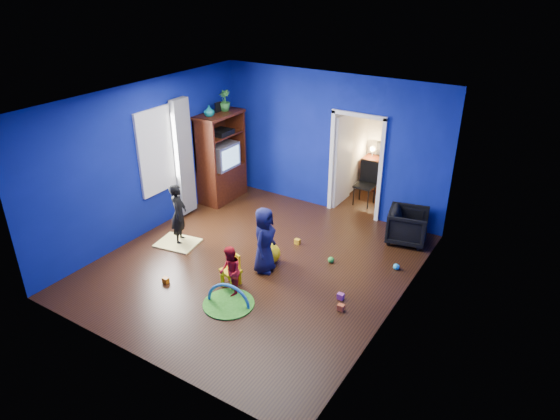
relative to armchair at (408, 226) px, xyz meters
The scene contains 34 objects.
floor 2.97m from the armchair, 131.72° to the right, with size 5.00×5.50×0.01m, color black.
ceiling 3.91m from the armchair, 131.72° to the right, with size 5.00×5.50×0.01m, color white.
wall_back 2.32m from the armchair, 164.34° to the left, with size 5.00×0.02×2.90m, color navy.
wall_front 5.44m from the armchair, 111.62° to the right, with size 5.00×0.02×2.90m, color navy.
wall_left 5.10m from the armchair, 153.75° to the right, with size 0.02×5.50×2.90m, color navy.
wall_right 2.53m from the armchair, 76.25° to the right, with size 0.02×5.50×2.90m, color navy.
alcove 2.18m from the armchair, 133.70° to the left, with size 1.00×1.75×2.50m, color silver, non-canonical shape.
armchair is the anchor object (origin of this frame).
child_black 4.30m from the armchair, 147.68° to the right, with size 0.43×0.28×1.18m, color black.
child_navy 2.86m from the armchair, 127.44° to the right, with size 0.57×0.37×1.17m, color #0F143A.
toddler_red 3.62m from the armchair, 119.84° to the right, with size 0.41×0.32×0.84m, color red.
vase 4.57m from the armchair, behind, with size 0.22×0.22×0.23m, color #0B4C5F.
potted_plant 4.57m from the armchair, behind, with size 0.24×0.24×0.44m, color #31812F.
tv_armoire 4.24m from the armchair, behind, with size 0.58×1.14×1.96m, color #381109.
crt_tv 4.21m from the armchair, behind, with size 0.46×0.70×0.54m, color silver.
yellow_blanket 4.36m from the armchair, 146.56° to the right, with size 0.75×0.60×0.03m, color #F2E07A.
hopper_ball 2.69m from the armchair, 131.52° to the right, with size 0.36×0.36×0.36m, color yellow.
kid_chair 3.52m from the armchair, 123.58° to the right, with size 0.28×0.28×0.50m, color yellow.
play_mat 3.78m from the armchair, 116.16° to the right, with size 0.80×0.80×0.02m, color #2E9120.
toy_arch 3.78m from the armchair, 116.16° to the right, with size 0.73×0.73×0.05m, color #3F8CD8.
window_left 4.97m from the armchair, 157.41° to the right, with size 0.03×0.95×1.55m, color white.
curtain 4.62m from the armchair, 163.29° to the right, with size 0.14×0.42×2.40m, color slate.
doorway 1.64m from the armchair, 158.00° to the left, with size 1.16×0.10×2.10m, color white.
study_desk 2.47m from the armchair, 123.46° to the left, with size 0.88×0.44×0.75m, color #3D140A.
desk_monitor 2.64m from the armchair, 121.99° to the left, with size 0.40×0.05×0.32m, color black.
desk_lamp 2.75m from the armchair, 127.75° to the left, with size 0.14×0.14×0.14m, color #FFD88C.
folding_chair 1.76m from the armchair, 141.07° to the left, with size 0.40×0.40×0.92m, color black.
book_shelf 3.07m from the armchair, 122.11° to the left, with size 0.88×0.24×0.04m, color white.
toy_0 2.61m from the armchair, 92.63° to the right, with size 0.10×0.08×0.10m, color #EB5A27.
toy_1 1.09m from the armchair, 79.49° to the right, with size 0.11×0.11×0.11m, color #25A6D5.
toy_2 4.53m from the armchair, 129.85° to the right, with size 0.10×0.08×0.10m, color orange.
toy_3 1.71m from the armchair, 121.09° to the right, with size 0.11×0.11×0.11m, color green.
toy_4 2.36m from the armchair, 96.09° to the right, with size 0.10×0.08×0.10m, color #B9459C.
toy_5 2.10m from the armchair, 144.97° to the right, with size 0.10×0.08×0.10m, color gold.
Camera 1 is at (4.34, -6.10, 4.73)m, focal length 32.00 mm.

